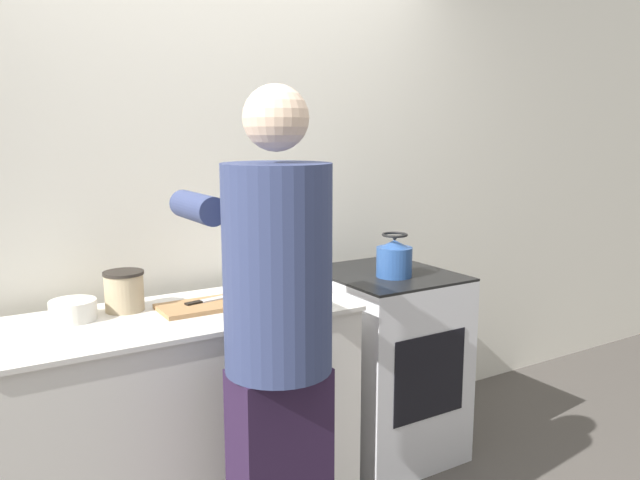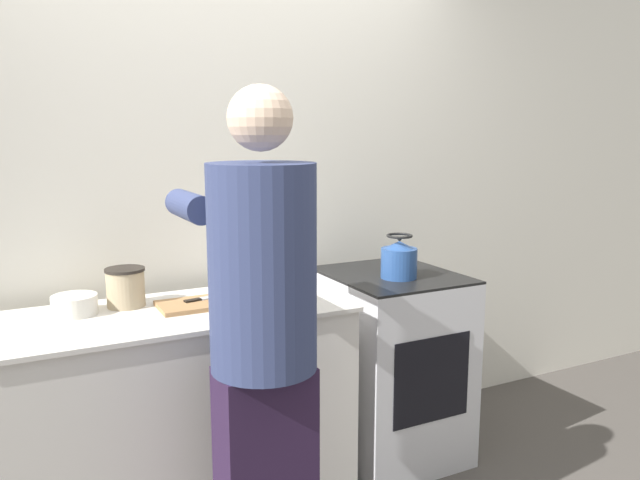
{
  "view_description": "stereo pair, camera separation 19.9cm",
  "coord_description": "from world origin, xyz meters",
  "px_view_note": "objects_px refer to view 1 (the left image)",
  "views": [
    {
      "loc": [
        -1.08,
        -2.01,
        1.59
      ],
      "look_at": [
        0.28,
        0.21,
        1.13
      ],
      "focal_mm": 35.0,
      "sensor_mm": 36.0,
      "label": 1
    },
    {
      "loc": [
        -0.9,
        -2.11,
        1.59
      ],
      "look_at": [
        0.28,
        0.21,
        1.13
      ],
      "focal_mm": 35.0,
      "sensor_mm": 36.0,
      "label": 2
    }
  ],
  "objects_px": {
    "canister_jar": "(124,291)",
    "kettle": "(394,258)",
    "oven": "(385,362)",
    "bowl_prep": "(73,310)",
    "person": "(277,332)",
    "cutting_board": "(209,305)",
    "knife": "(205,301)"
  },
  "relations": [
    {
      "from": "canister_jar",
      "to": "kettle",
      "type": "bearing_deg",
      "value": -9.24
    },
    {
      "from": "oven",
      "to": "bowl_prep",
      "type": "distance_m",
      "value": 1.5
    },
    {
      "from": "person",
      "to": "kettle",
      "type": "bearing_deg",
      "value": 29.77
    },
    {
      "from": "kettle",
      "to": "canister_jar",
      "type": "distance_m",
      "value": 1.22
    },
    {
      "from": "cutting_board",
      "to": "knife",
      "type": "height_order",
      "value": "knife"
    },
    {
      "from": "kettle",
      "to": "canister_jar",
      "type": "relative_size",
      "value": 1.29
    },
    {
      "from": "knife",
      "to": "kettle",
      "type": "height_order",
      "value": "kettle"
    },
    {
      "from": "person",
      "to": "kettle",
      "type": "relative_size",
      "value": 8.43
    },
    {
      "from": "bowl_prep",
      "to": "person",
      "type": "bearing_deg",
      "value": -52.75
    },
    {
      "from": "oven",
      "to": "kettle",
      "type": "bearing_deg",
      "value": -104.37
    },
    {
      "from": "oven",
      "to": "canister_jar",
      "type": "distance_m",
      "value": 1.33
    },
    {
      "from": "person",
      "to": "cutting_board",
      "type": "relative_size",
      "value": 4.37
    },
    {
      "from": "knife",
      "to": "bowl_prep",
      "type": "relative_size",
      "value": 1.07
    },
    {
      "from": "bowl_prep",
      "to": "kettle",
      "type": "bearing_deg",
      "value": -6.8
    },
    {
      "from": "person",
      "to": "kettle",
      "type": "xyz_separation_m",
      "value": [
        0.89,
        0.51,
        0.06
      ]
    },
    {
      "from": "kettle",
      "to": "person",
      "type": "bearing_deg",
      "value": -150.23
    },
    {
      "from": "bowl_prep",
      "to": "knife",
      "type": "bearing_deg",
      "value": -8.69
    },
    {
      "from": "oven",
      "to": "canister_jar",
      "type": "xyz_separation_m",
      "value": [
        -1.22,
        0.11,
        0.51
      ]
    },
    {
      "from": "person",
      "to": "knife",
      "type": "distance_m",
      "value": 0.6
    },
    {
      "from": "knife",
      "to": "canister_jar",
      "type": "height_order",
      "value": "canister_jar"
    },
    {
      "from": "knife",
      "to": "oven",
      "type": "bearing_deg",
      "value": -10.11
    },
    {
      "from": "oven",
      "to": "bowl_prep",
      "type": "bearing_deg",
      "value": 176.69
    },
    {
      "from": "person",
      "to": "canister_jar",
      "type": "bearing_deg",
      "value": 114.0
    },
    {
      "from": "knife",
      "to": "canister_jar",
      "type": "bearing_deg",
      "value": 150.9
    },
    {
      "from": "oven",
      "to": "cutting_board",
      "type": "bearing_deg",
      "value": -178.69
    },
    {
      "from": "oven",
      "to": "canister_jar",
      "type": "relative_size",
      "value": 5.74
    },
    {
      "from": "kettle",
      "to": "bowl_prep",
      "type": "relative_size",
      "value": 1.19
    },
    {
      "from": "oven",
      "to": "cutting_board",
      "type": "distance_m",
      "value": 1.02
    },
    {
      "from": "knife",
      "to": "bowl_prep",
      "type": "height_order",
      "value": "bowl_prep"
    },
    {
      "from": "cutting_board",
      "to": "oven",
      "type": "bearing_deg",
      "value": 1.31
    },
    {
      "from": "kettle",
      "to": "canister_jar",
      "type": "xyz_separation_m",
      "value": [
        -1.2,
        0.2,
        -0.04
      ]
    },
    {
      "from": "kettle",
      "to": "knife",
      "type": "bearing_deg",
      "value": 174.24
    }
  ]
}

